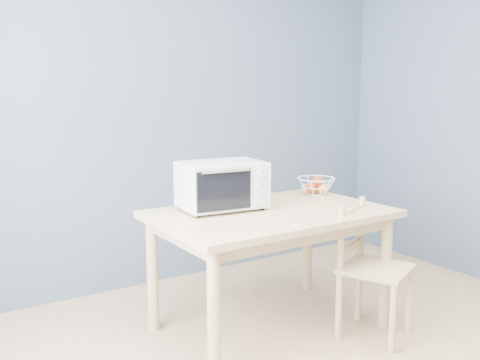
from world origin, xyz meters
TOP-DOWN VIEW (x-y plane):
  - room at (0.00, 0.00)m, footprint 4.01×4.51m
  - dining_table at (0.09, 1.10)m, footprint 1.40×0.90m
  - toaster_oven at (-0.16, 1.29)m, footprint 0.53×0.40m
  - fruit_basket at (0.64, 1.32)m, footprint 0.31×0.31m
  - dining_chair at (0.54, 0.70)m, footprint 0.50×0.50m

SIDE VIEW (x-z plane):
  - dining_chair at x=0.54m, z-range -0.01..0.81m
  - dining_table at x=0.09m, z-range 0.27..1.02m
  - fruit_basket at x=0.64m, z-range 0.75..0.88m
  - toaster_oven at x=-0.16m, z-range 0.76..1.05m
  - room at x=0.00m, z-range -0.01..2.61m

